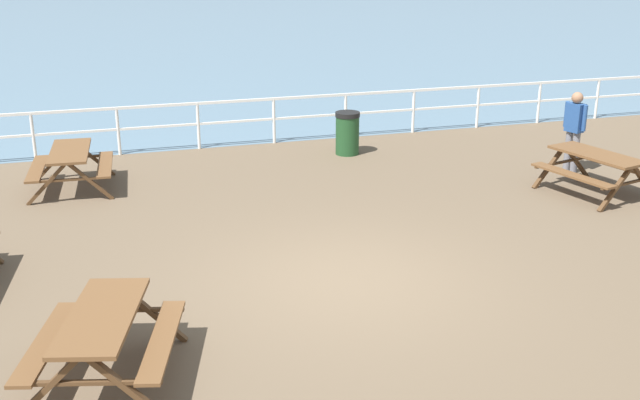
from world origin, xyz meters
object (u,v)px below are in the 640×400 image
at_px(picnic_table_near_left, 596,163).
at_px(picnic_table_mid_centre, 71,160).
at_px(picnic_table_near_right, 103,330).
at_px(visitor, 574,127).
at_px(litter_bin, 347,133).

relative_size(picnic_table_near_left, picnic_table_mid_centre, 1.11).
relative_size(picnic_table_near_right, picnic_table_mid_centre, 1.12).
xyz_separation_m(picnic_table_near_left, visitor, (0.41, 1.35, 0.36)).
height_order(picnic_table_near_right, litter_bin, litter_bin).
height_order(picnic_table_near_left, picnic_table_near_right, same).
bearing_deg(picnic_table_near_left, picnic_table_mid_centre, 57.68).
height_order(picnic_table_near_left, picnic_table_mid_centre, same).
bearing_deg(picnic_table_near_right, visitor, -45.49).
distance_m(picnic_table_near_left, picnic_table_mid_centre, 9.91).
xyz_separation_m(picnic_table_mid_centre, litter_bin, (5.86, 0.85, -0.10)).
relative_size(visitor, litter_bin, 1.75).
xyz_separation_m(picnic_table_near_left, picnic_table_near_right, (-9.06, -3.93, 0.00)).
xyz_separation_m(picnic_table_mid_centre, visitor, (9.80, -1.82, 0.36)).
bearing_deg(picnic_table_mid_centre, visitor, -96.60).
bearing_deg(picnic_table_mid_centre, picnic_table_near_right, -173.42).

